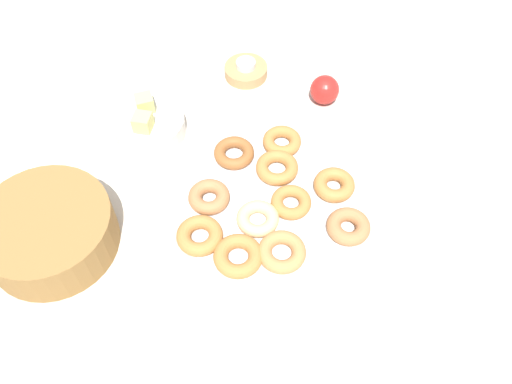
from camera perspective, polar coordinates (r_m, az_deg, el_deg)
The scene contains 20 objects.
ground_plane at distance 1.07m, azimuth 1.58°, elevation -1.59°, with size 2.40×2.40×0.00m, color beige.
donut_plate at distance 1.07m, azimuth 1.59°, elevation -1.38°, with size 0.36×0.36×0.01m, color silver.
donut_0 at distance 1.05m, azimuth 3.73°, elevation -0.90°, with size 0.08×0.08×0.02m, color #BC7A3D.
donut_1 at distance 1.02m, azimuth 0.18°, elevation -2.81°, with size 0.08×0.08×0.03m, color #EABC84.
donut_2 at distance 0.98m, azimuth -1.89°, elevation -6.74°, with size 0.09×0.09×0.03m, color #BC7A3D.
donut_3 at distance 0.99m, azimuth 2.74°, elevation -6.30°, with size 0.09×0.09×0.03m, color #C6844C.
donut_4 at distance 1.08m, azimuth 8.21°, elevation 0.75°, with size 0.08×0.08×0.03m, color #BC7A3D.
donut_5 at distance 1.01m, azimuth -5.94°, elevation -4.57°, with size 0.09×0.09×0.03m, color #BC7A3D.
donut_6 at distance 1.06m, azimuth -4.95°, elevation -0.51°, with size 0.08×0.08×0.03m, color #B27547.
donut_7 at distance 1.10m, azimuth 2.05°, elevation 2.60°, with size 0.09×0.09×0.03m, color #BC7A3D.
donut_8 at distance 1.12m, azimuth -2.32°, elevation 4.13°, with size 0.08×0.08×0.02m, color #995B2D.
donut_9 at distance 1.14m, azimuth 2.60°, elevation 5.35°, with size 0.08×0.08×0.02m, color #BC7A3D.
donut_10 at distance 1.03m, azimuth 9.67°, elevation -3.59°, with size 0.08×0.08×0.03m, color #B27547.
candle_holder at distance 1.31m, azimuth -1.06°, elevation 12.59°, with size 0.10×0.10×0.03m, color tan.
tealight at distance 1.30m, azimuth -1.07°, elevation 13.26°, with size 0.05×0.05×0.01m, color silver.
basket at distance 1.06m, azimuth -20.94°, elevation -3.89°, with size 0.24×0.24×0.09m, color olive.
fruit_bowl at distance 1.20m, azimuth -11.13°, elevation 6.81°, with size 0.15×0.15×0.04m, color silver.
melon_chunk_left at distance 1.15m, azimuth -11.81°, elevation 7.18°, with size 0.04×0.04×0.04m, color #DBD67A.
melon_chunk_right at distance 1.19m, azimuth -11.61°, elevation 9.11°, with size 0.04×0.04×0.04m, color #DBD67A.
apple at distance 1.25m, azimuth 7.22°, elevation 10.59°, with size 0.07×0.07×0.07m, color red.
Camera 1 is at (-0.60, -0.07, 0.89)m, focal length 38.10 mm.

